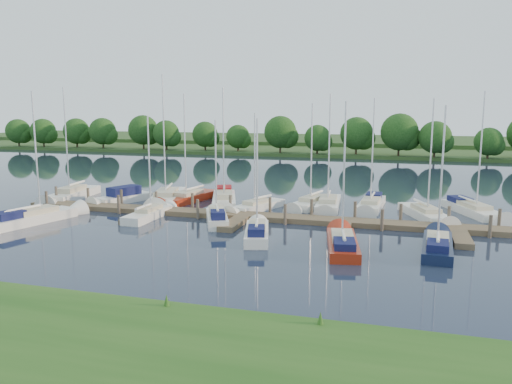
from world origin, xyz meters
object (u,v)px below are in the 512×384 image
(motorboat, at_px, (122,198))
(sailboat_s_2, at_px, (217,219))
(dock, at_px, (243,218))
(sailboat_n_0, at_px, (71,196))
(sailboat_n_5, at_px, (256,207))

(motorboat, height_order, sailboat_s_2, sailboat_s_2)
(dock, distance_m, motorboat, 13.91)
(dock, relative_size, motorboat, 6.26)
(dock, height_order, sailboat_n_0, sailboat_n_0)
(sailboat_n_0, relative_size, sailboat_n_5, 1.29)
(motorboat, distance_m, sailboat_n_5, 13.27)
(sailboat_s_2, bearing_deg, sailboat_n_5, 50.65)
(sailboat_n_5, xyz_separation_m, sailboat_s_2, (-1.57, -5.60, 0.07))
(dock, bearing_deg, sailboat_n_5, 90.35)
(motorboat, bearing_deg, sailboat_n_5, -158.33)
(sailboat_n_0, bearing_deg, dock, 160.28)
(dock, relative_size, sailboat_n_0, 3.54)
(sailboat_n_0, xyz_separation_m, sailboat_s_2, (17.45, -5.82, 0.06))
(dock, bearing_deg, sailboat_s_2, -135.13)
(motorboat, relative_size, sailboat_n_5, 0.73)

